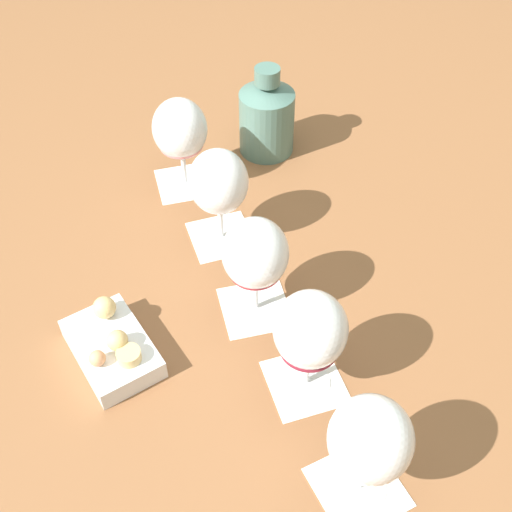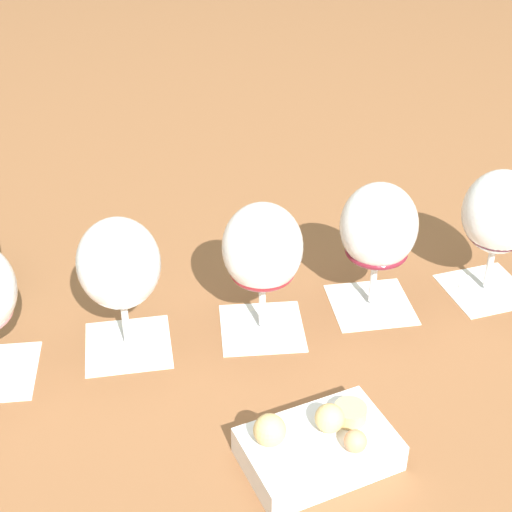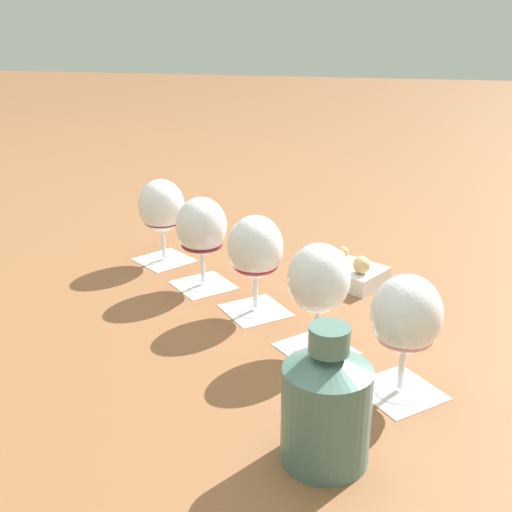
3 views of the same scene
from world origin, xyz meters
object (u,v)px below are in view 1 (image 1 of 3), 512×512
wine_glass_0 (180,132)px  wine_glass_2 (254,257)px  wine_glass_1 (219,186)px  wine_glass_3 (310,333)px  wine_glass_4 (369,443)px  snack_dish (112,346)px  ceramic_vase (267,116)px

wine_glass_0 → wine_glass_2: 0.32m
wine_glass_1 → wine_glass_3: 0.31m
wine_glass_4 → wine_glass_3: bearing=136.6°
wine_glass_1 → wine_glass_3: size_ratio=1.00×
wine_glass_1 → snack_dish: size_ratio=0.97×
wine_glass_3 → ceramic_vase: (-0.28, 0.46, -0.04)m
wine_glass_1 → ceramic_vase: bearing=98.2°
wine_glass_1 → wine_glass_2: 0.16m
wine_glass_4 → ceramic_vase: size_ratio=0.99×
wine_glass_0 → wine_glass_4: 0.63m
wine_glass_0 → wine_glass_4: size_ratio=1.00×
wine_glass_0 → snack_dish: size_ratio=0.97×
wine_glass_1 → snack_dish: (-0.02, -0.28, -0.09)m
wine_glass_3 → snack_dish: bearing=-163.8°
wine_glass_1 → wine_glass_4: same height
wine_glass_3 → ceramic_vase: size_ratio=0.99×
wine_glass_2 → snack_dish: (-0.14, -0.17, -0.09)m
wine_glass_1 → snack_dish: wine_glass_1 is taller
wine_glass_1 → wine_glass_4: 0.47m
ceramic_vase → snack_dish: size_ratio=0.98×
wine_glass_2 → wine_glass_3: size_ratio=1.00×
wine_glass_0 → wine_glass_1: bearing=-37.2°
snack_dish → wine_glass_0: bearing=105.2°
wine_glass_1 → wine_glass_4: bearing=-41.3°
snack_dish → wine_glass_3: bearing=16.2°
wine_glass_2 → wine_glass_3: 0.15m
ceramic_vase → wine_glass_3: bearing=-59.0°
wine_glass_0 → wine_glass_2: bearing=-40.8°
wine_glass_0 → wine_glass_2: (0.24, -0.21, 0.00)m
wine_glass_4 → wine_glass_0: bearing=139.7°
wine_glass_1 → ceramic_vase: size_ratio=0.99×
wine_glass_1 → wine_glass_3: bearing=-40.3°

